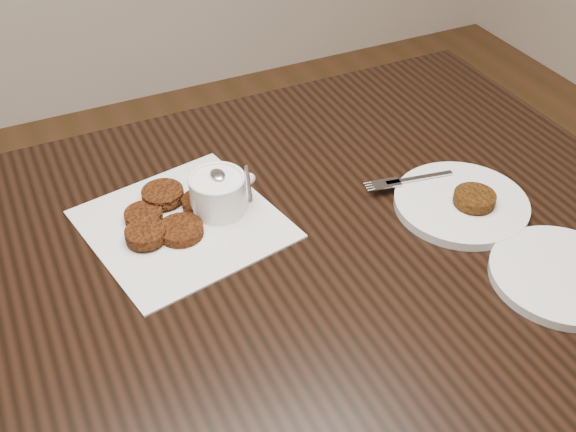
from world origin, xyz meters
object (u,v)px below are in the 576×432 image
object	(u,v)px
table	(238,423)
sauce_ramekin	(217,177)
plate_empty	(562,276)
napkin	(183,224)
plate_with_patty	(462,200)

from	to	relation	value
table	sauce_ramekin	size ratio (longest dim) A/B	11.57
sauce_ramekin	plate_empty	distance (m)	0.54
plate_empty	sauce_ramekin	bearing A→B (deg)	137.13
napkin	plate_empty	size ratio (longest dim) A/B	1.36
table	sauce_ramekin	bearing A→B (deg)	72.70
plate_with_patty	napkin	bearing A→B (deg)	160.37
sauce_ramekin	table	bearing A→B (deg)	-107.30
napkin	plate_with_patty	xyz separation A→B (m)	(0.43, -0.15, 0.01)
napkin	plate_empty	world-z (taller)	plate_empty
table	plate_empty	xyz separation A→B (m)	(0.44, -0.22, 0.38)
plate_with_patty	plate_empty	bearing A→B (deg)	-81.36
table	plate_with_patty	size ratio (longest dim) A/B	6.71
plate_with_patty	plate_empty	world-z (taller)	plate_with_patty
sauce_ramekin	plate_with_patty	size ratio (longest dim) A/B	0.58
plate_empty	table	bearing A→B (deg)	153.46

